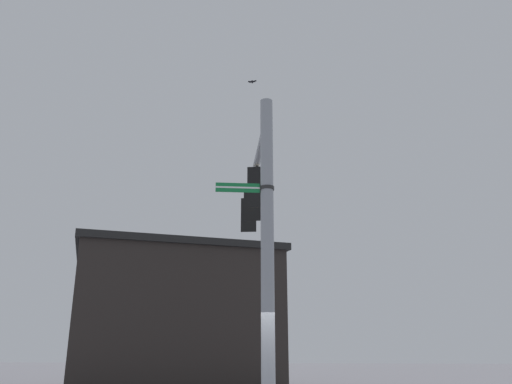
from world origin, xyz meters
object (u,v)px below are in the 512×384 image
at_px(traffic_light_mid_outer, 249,216).
at_px(bird_flying, 252,82).
at_px(traffic_light_nearest_pole, 257,189).
at_px(street_name_sign, 254,188).
at_px(traffic_light_mid_inner, 253,204).

relative_size(traffic_light_mid_outer, bird_flying, 4.58).
distance_m(traffic_light_nearest_pole, street_name_sign, 2.79).
bearing_deg(traffic_light_mid_outer, street_name_sign, -83.94).
bearing_deg(traffic_light_nearest_pole, street_name_sign, -87.49).
relative_size(street_name_sign, bird_flying, 4.74).
xyz_separation_m(street_name_sign, bird_flying, (-0.35, 3.80, 5.02)).
height_order(traffic_light_mid_outer, street_name_sign, traffic_light_mid_outer).
bearing_deg(traffic_light_mid_inner, street_name_sign, -85.05).
height_order(traffic_light_nearest_pole, street_name_sign, traffic_light_nearest_pole).
distance_m(traffic_light_mid_outer, street_name_sign, 5.90).
distance_m(traffic_light_nearest_pole, traffic_light_mid_inner, 1.60).
distance_m(traffic_light_mid_outer, bird_flying, 4.65).
height_order(traffic_light_nearest_pole, traffic_light_mid_outer, same).
xyz_separation_m(traffic_light_nearest_pole, traffic_light_mid_outer, (-0.50, 3.16, 0.00)).
bearing_deg(bird_flying, traffic_light_mid_inner, 91.55).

